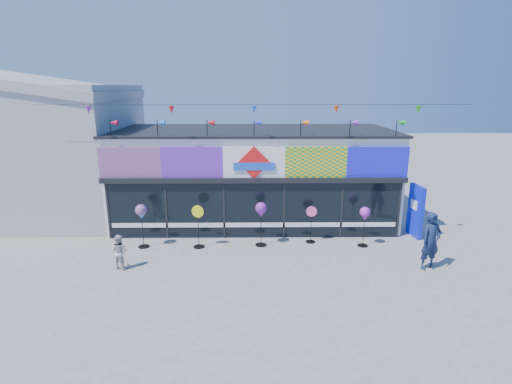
{
  "coord_description": "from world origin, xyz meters",
  "views": [
    {
      "loc": [
        -0.08,
        -11.78,
        5.96
      ],
      "look_at": [
        0.06,
        2.0,
        2.29
      ],
      "focal_mm": 28.0,
      "sensor_mm": 36.0,
      "label": 1
    }
  ],
  "objects_px": {
    "spinner_0": "(141,213)",
    "spinner_1": "(198,225)",
    "spinner_2": "(261,211)",
    "spinner_4": "(365,215)",
    "adult_man": "(431,241)",
    "child": "(119,252)",
    "blue_sign": "(416,211)",
    "spinner_3": "(311,223)"
  },
  "relations": [
    {
      "from": "blue_sign",
      "to": "spinner_4",
      "type": "bearing_deg",
      "value": -161.24
    },
    {
      "from": "spinner_1",
      "to": "child",
      "type": "xyz_separation_m",
      "value": [
        -2.42,
        -1.79,
        -0.28
      ]
    },
    {
      "from": "spinner_0",
      "to": "child",
      "type": "height_order",
      "value": "spinner_0"
    },
    {
      "from": "spinner_1",
      "to": "child",
      "type": "height_order",
      "value": "spinner_1"
    },
    {
      "from": "spinner_0",
      "to": "spinner_3",
      "type": "relative_size",
      "value": 1.15
    },
    {
      "from": "child",
      "to": "spinner_3",
      "type": "bearing_deg",
      "value": -142.15
    },
    {
      "from": "spinner_3",
      "to": "adult_man",
      "type": "height_order",
      "value": "adult_man"
    },
    {
      "from": "spinner_2",
      "to": "spinner_4",
      "type": "bearing_deg",
      "value": -1.51
    },
    {
      "from": "blue_sign",
      "to": "spinner_1",
      "type": "height_order",
      "value": "blue_sign"
    },
    {
      "from": "spinner_3",
      "to": "spinner_4",
      "type": "distance_m",
      "value": 2.05
    },
    {
      "from": "spinner_2",
      "to": "spinner_0",
      "type": "bearing_deg",
      "value": -178.4
    },
    {
      "from": "blue_sign",
      "to": "adult_man",
      "type": "bearing_deg",
      "value": -108.51
    },
    {
      "from": "spinner_4",
      "to": "spinner_3",
      "type": "bearing_deg",
      "value": 168.32
    },
    {
      "from": "spinner_1",
      "to": "spinner_3",
      "type": "relative_size",
      "value": 1.13
    },
    {
      "from": "spinner_0",
      "to": "spinner_4",
      "type": "xyz_separation_m",
      "value": [
        8.4,
        0.02,
        -0.1
      ]
    },
    {
      "from": "spinner_1",
      "to": "adult_man",
      "type": "relative_size",
      "value": 0.84
    },
    {
      "from": "spinner_3",
      "to": "child",
      "type": "bearing_deg",
      "value": -161.58
    },
    {
      "from": "spinner_4",
      "to": "child",
      "type": "height_order",
      "value": "spinner_4"
    },
    {
      "from": "child",
      "to": "spinner_0",
      "type": "bearing_deg",
      "value": -80.04
    },
    {
      "from": "spinner_4",
      "to": "child",
      "type": "bearing_deg",
      "value": -168.04
    },
    {
      "from": "spinner_1",
      "to": "adult_man",
      "type": "bearing_deg",
      "value": -13.55
    },
    {
      "from": "spinner_1",
      "to": "spinner_4",
      "type": "bearing_deg",
      "value": 0.51
    },
    {
      "from": "spinner_1",
      "to": "adult_man",
      "type": "height_order",
      "value": "adult_man"
    },
    {
      "from": "spinner_1",
      "to": "spinner_2",
      "type": "distance_m",
      "value": 2.43
    },
    {
      "from": "spinner_4",
      "to": "child",
      "type": "relative_size",
      "value": 1.31
    },
    {
      "from": "spinner_2",
      "to": "spinner_4",
      "type": "distance_m",
      "value": 3.92
    },
    {
      "from": "blue_sign",
      "to": "spinner_0",
      "type": "bearing_deg",
      "value": -179.82
    },
    {
      "from": "spinner_4",
      "to": "adult_man",
      "type": "height_order",
      "value": "adult_man"
    },
    {
      "from": "spinner_4",
      "to": "child",
      "type": "xyz_separation_m",
      "value": [
        -8.7,
        -1.84,
        -0.66
      ]
    },
    {
      "from": "spinner_1",
      "to": "spinner_2",
      "type": "height_order",
      "value": "spinner_2"
    },
    {
      "from": "adult_man",
      "to": "child",
      "type": "bearing_deg",
      "value": 160.29
    },
    {
      "from": "spinner_3",
      "to": "adult_man",
      "type": "xyz_separation_m",
      "value": [
        3.63,
        -2.38,
        0.21
      ]
    },
    {
      "from": "blue_sign",
      "to": "spinner_3",
      "type": "relative_size",
      "value": 1.44
    },
    {
      "from": "blue_sign",
      "to": "spinner_2",
      "type": "bearing_deg",
      "value": -176.84
    },
    {
      "from": "spinner_0",
      "to": "child",
      "type": "distance_m",
      "value": 2.0
    },
    {
      "from": "adult_man",
      "to": "child",
      "type": "height_order",
      "value": "adult_man"
    },
    {
      "from": "spinner_1",
      "to": "adult_man",
      "type": "distance_m",
      "value": 8.19
    },
    {
      "from": "spinner_1",
      "to": "spinner_3",
      "type": "distance_m",
      "value": 4.36
    },
    {
      "from": "blue_sign",
      "to": "spinner_4",
      "type": "relative_size",
      "value": 1.36
    },
    {
      "from": "spinner_0",
      "to": "spinner_1",
      "type": "bearing_deg",
      "value": -0.91
    },
    {
      "from": "spinner_2",
      "to": "child",
      "type": "distance_m",
      "value": 5.23
    },
    {
      "from": "spinner_3",
      "to": "spinner_0",
      "type": "bearing_deg",
      "value": -176.22
    }
  ]
}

